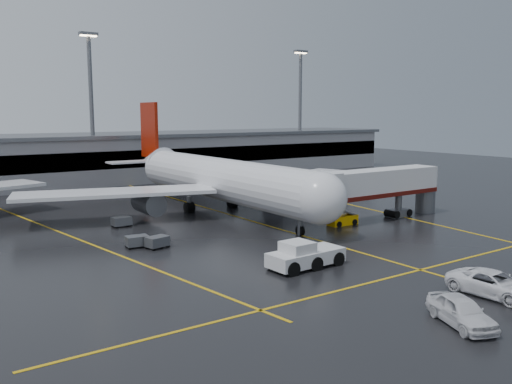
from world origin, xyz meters
TOP-DOWN VIEW (x-y plane):
  - ground at (0.00, 0.00)m, footprint 220.00×220.00m
  - apron_line_centre at (0.00, 0.00)m, footprint 0.25×90.00m
  - apron_line_stop at (0.00, -22.00)m, footprint 60.00×0.25m
  - apron_line_left at (-20.00, 10.00)m, footprint 9.99×69.35m
  - apron_line_right at (18.00, 10.00)m, footprint 7.57×69.64m
  - terminal at (0.00, 47.93)m, footprint 122.00×19.00m
  - light_mast_mid at (-5.00, 42.00)m, footprint 3.00×1.20m
  - light_mast_right at (40.00, 42.00)m, footprint 3.00×1.20m
  - main_airliner at (0.00, 9.70)m, footprint 48.80×45.60m
  - jet_bridge at (11.87, -6.00)m, footprint 19.90×3.40m
  - pushback_tractor at (-7.15, -16.23)m, footprint 6.60×3.02m
  - belt_loader at (7.14, -5.72)m, footprint 3.48×1.71m
  - service_van_a at (-1.01, -28.83)m, footprint 3.20×6.32m
  - service_van_d at (-7.24, -30.61)m, footprint 3.81×5.50m
  - baggage_cart_a at (-14.21, -3.71)m, footprint 2.24×1.71m
  - baggage_cart_b at (-15.64, -2.37)m, footprint 2.12×1.49m
  - baggage_cart_c at (-13.47, 7.23)m, footprint 2.03×1.34m

SIDE VIEW (x-z plane):
  - ground at x=0.00m, z-range 0.00..0.00m
  - apron_line_centre at x=0.00m, z-range 0.00..0.02m
  - apron_line_stop at x=0.00m, z-range 0.00..0.02m
  - apron_line_left at x=-20.00m, z-range 0.00..0.02m
  - apron_line_right at x=18.00m, z-range 0.00..0.02m
  - belt_loader at x=7.14m, z-range -0.55..1.63m
  - baggage_cart_a at x=-14.21m, z-range 0.07..1.19m
  - baggage_cart_b at x=-15.64m, z-range 0.07..1.19m
  - baggage_cart_c at x=-13.47m, z-range 0.07..1.19m
  - service_van_a at x=-1.01m, z-range 0.00..1.71m
  - service_van_d at x=-7.24m, z-range 0.00..1.74m
  - pushback_tractor at x=-7.15m, z-range -0.24..2.09m
  - jet_bridge at x=11.87m, z-range 0.91..6.96m
  - main_airliner at x=0.00m, z-range -2.84..11.26m
  - terminal at x=0.00m, z-range 0.02..8.62m
  - light_mast_mid at x=-5.00m, z-range 1.75..27.20m
  - light_mast_right at x=40.00m, z-range 1.75..27.20m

